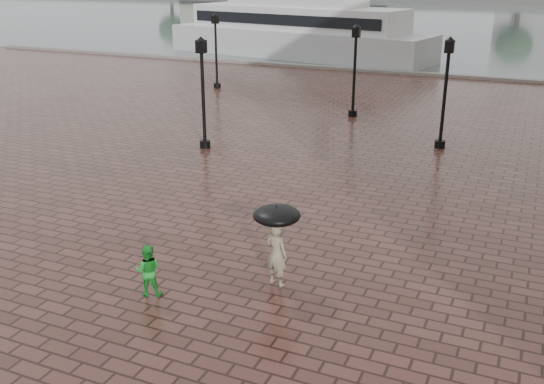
{
  "coord_description": "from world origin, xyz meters",
  "views": [
    {
      "loc": [
        6.46,
        -11.24,
        7.08
      ],
      "look_at": [
        0.27,
        2.76,
        1.4
      ],
      "focal_mm": 40.0,
      "sensor_mm": 36.0,
      "label": 1
    }
  ],
  "objects_px": {
    "street_lamps": "(360,72)",
    "adult_pedestrian": "(277,254)",
    "child_pedestrian": "(148,270)",
    "ferry_near": "(297,29)"
  },
  "relations": [
    {
      "from": "street_lamps",
      "to": "adult_pedestrian",
      "type": "height_order",
      "value": "street_lamps"
    },
    {
      "from": "child_pedestrian",
      "to": "ferry_near",
      "type": "xyz_separation_m",
      "value": [
        -11.68,
        38.53,
        1.66
      ]
    },
    {
      "from": "street_lamps",
      "to": "adult_pedestrian",
      "type": "relative_size",
      "value": 13.64
    },
    {
      "from": "street_lamps",
      "to": "ferry_near",
      "type": "relative_size",
      "value": 0.9
    },
    {
      "from": "ferry_near",
      "to": "street_lamps",
      "type": "bearing_deg",
      "value": -49.69
    },
    {
      "from": "adult_pedestrian",
      "to": "ferry_near",
      "type": "distance_m",
      "value": 39.55
    },
    {
      "from": "street_lamps",
      "to": "adult_pedestrian",
      "type": "xyz_separation_m",
      "value": [
        3.0,
        -17.12,
        -1.54
      ]
    },
    {
      "from": "street_lamps",
      "to": "child_pedestrian",
      "type": "bearing_deg",
      "value": -88.4
    },
    {
      "from": "child_pedestrian",
      "to": "ferry_near",
      "type": "distance_m",
      "value": 40.3
    },
    {
      "from": "adult_pedestrian",
      "to": "child_pedestrian",
      "type": "bearing_deg",
      "value": 48.14
    }
  ]
}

